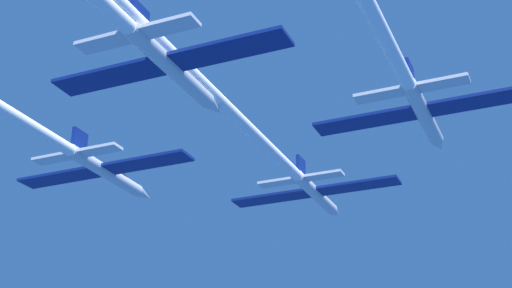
% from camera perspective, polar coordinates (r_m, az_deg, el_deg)
% --- Properties ---
extents(jet_lead, '(16.98, 48.19, 2.81)m').
position_cam_1_polar(jet_lead, '(62.70, 0.78, -0.12)').
color(jet_lead, silver).
extents(jet_left_wing, '(16.98, 43.09, 2.81)m').
position_cam_1_polar(jet_left_wing, '(59.20, -17.11, 1.45)').
color(jet_left_wing, silver).
extents(jet_right_wing, '(16.98, 44.62, 2.81)m').
position_cam_1_polar(jet_right_wing, '(48.83, 10.05, 7.70)').
color(jet_right_wing, silver).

